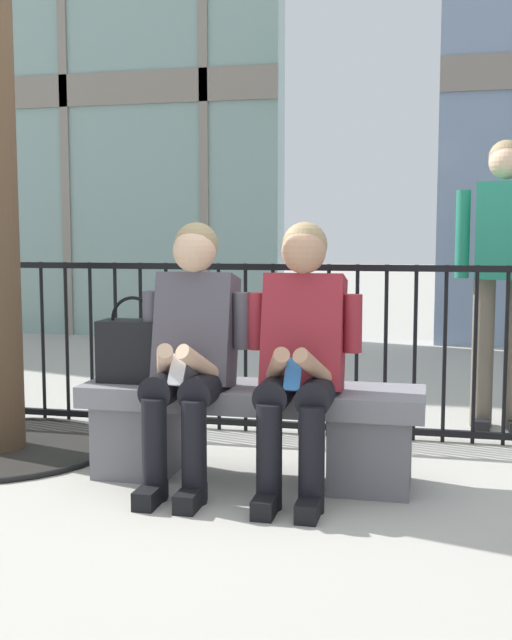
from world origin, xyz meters
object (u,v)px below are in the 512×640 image
at_px(seated_person_with_phone, 191,346).
at_px(bystander_at_railing, 503,261).
at_px(seated_person_companion, 301,349).
at_px(stone_bench, 251,423).
at_px(handbag_on_bench, 134,350).

distance_m(seated_person_with_phone, bystander_at_railing, 2.10).
distance_m(seated_person_companion, bystander_at_railing, 1.78).
bearing_deg(stone_bench, seated_person_companion, -26.82).
xyz_separation_m(seated_person_with_phone, seated_person_companion, (0.51, 0.00, 0.00)).
bearing_deg(seated_person_companion, stone_bench, 153.18).
bearing_deg(seated_person_with_phone, bystander_at_railing, 44.57).
height_order(seated_person_companion, bystander_at_railing, bystander_at_railing).
bearing_deg(bystander_at_railing, handbag_on_bench, -143.45).
xyz_separation_m(handbag_on_bench, bystander_at_railing, (1.80, 1.34, 0.40)).
relative_size(seated_person_with_phone, seated_person_companion, 1.00).
relative_size(seated_person_with_phone, handbag_on_bench, 2.93).
bearing_deg(bystander_at_railing, seated_person_companion, -123.63).
bearing_deg(handbag_on_bench, stone_bench, 0.99).
height_order(stone_bench, seated_person_companion, seated_person_companion).
xyz_separation_m(stone_bench, seated_person_companion, (0.25, -0.13, 0.38)).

